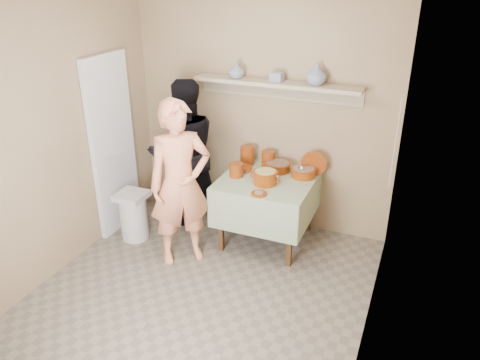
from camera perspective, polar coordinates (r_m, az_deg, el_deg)
The scene contains 22 objects.
ground at distance 4.47m, azimuth -5.64°, elevation -14.64°, with size 3.50×3.50×0.00m, color #6F6457.
tile_panel at distance 5.39m, azimuth -15.23°, elevation 4.05°, with size 0.06×0.70×2.00m, color silver.
plate_stack_a at distance 5.29m, azimuth 0.89°, elevation 3.01°, with size 0.16×0.16×0.21m, color #6C2708.
plate_stack_b at distance 5.25m, azimuth 3.45°, elevation 2.60°, with size 0.15×0.15×0.18m, color #6C2708.
bowl_stack at distance 4.99m, azimuth -0.43°, elevation 1.23°, with size 0.15×0.15×0.15m, color #6C2708.
empty_bowl at distance 5.15m, azimuth 0.48°, elevation 1.43°, with size 0.18×0.18×0.05m, color #6C2708.
propped_lid at distance 5.09m, azimuth 8.94°, elevation 1.96°, with size 0.28×0.28×0.02m, color #6C2708.
vase_right at distance 4.87m, azimuth 9.31°, elevation 12.59°, with size 0.20×0.20×0.21m, color navy.
vase_left at distance 5.11m, azimuth -0.43°, elevation 13.26°, with size 0.17×0.17×0.17m, color navy.
ceramic_box at distance 4.98m, azimuth 4.51°, elevation 12.41°, with size 0.13×0.09×0.09m, color navy.
person_cook at distance 4.65m, azimuth -7.29°, elevation -0.50°, with size 0.62×0.41×1.71m, color #F39268.
person_helper at distance 5.43m, azimuth -6.79°, elevation 3.32°, with size 0.83×0.65×1.71m, color black.
room_shell at distance 3.67m, azimuth -6.68°, elevation 5.22°, with size 3.04×3.54×2.62m.
serving_table at distance 5.03m, azimuth 3.36°, elevation -1.03°, with size 0.97×0.97×0.76m.
cazuela_meat_a at distance 5.15m, azimuth 4.59°, elevation 1.75°, with size 0.30×0.30×0.10m.
cazuela_meat_b at distance 5.03m, azimuth 7.71°, elevation 1.02°, with size 0.28×0.28×0.10m.
ladle at distance 4.99m, azimuth 7.53°, elevation 1.45°, with size 0.08×0.26×0.19m.
cazuela_rice at distance 4.82m, azimuth 3.09°, elevation 0.46°, with size 0.33×0.25×0.14m.
front_plate at distance 4.62m, azimuth 2.32°, elevation -1.66°, with size 0.16×0.16×0.03m.
wall_shelf at distance 5.03m, azimuth 4.54°, elevation 11.44°, with size 1.80×0.25×0.21m.
trash_bin at distance 5.36m, azimuth -12.84°, elevation -4.23°, with size 0.32×0.32×0.56m.
electrical_cord at distance 4.77m, azimuth 18.38°, elevation 4.14°, with size 0.01×0.05×0.90m.
Camera 1 is at (1.70, -3.01, 2.83)m, focal length 35.00 mm.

